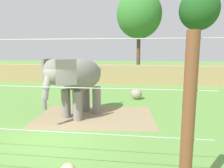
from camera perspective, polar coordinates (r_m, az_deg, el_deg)
The scene contains 7 objects.
ground_plane at distance 8.26m, azimuth -16.06°, elevation -14.41°, with size 120.00×120.00×0.00m, color #609342.
dirt_patch at distance 10.58m, azimuth -4.54°, elevation -8.77°, with size 5.71×3.76×0.01m, color #937F5B.
embankment_wall at distance 21.10m, azimuth -1.01°, elevation 2.74°, with size 36.00×1.80×1.81m, color tan.
elephant at distance 10.24m, azimuth -9.56°, elevation 1.61°, with size 2.67×3.61×2.92m.
enrichment_ball at distance 14.17m, azimuth 6.73°, elevation -2.68°, with size 0.73×0.73×0.73m, color gray.
tree_far_left at distance 25.28m, azimuth 7.42°, elevation 18.20°, with size 5.13×5.13×10.00m.
tree_left_of_centre at distance 25.50m, azimuth 22.69°, elevation 18.12°, with size 4.19×4.19×9.80m.
Camera 1 is at (3.16, -6.91, 3.25)m, focal length 33.47 mm.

